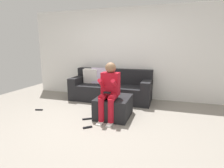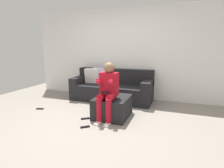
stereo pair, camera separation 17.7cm
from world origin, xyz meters
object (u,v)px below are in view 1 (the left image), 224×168
object	(u,v)px
remote_by_storage_bin	(87,119)
remote_near_ottoman	(88,127)
remote_under_side_table	(39,110)
couch_sectional	(111,88)
ottoman	(114,107)
person_seated	(109,89)

from	to	relation	value
remote_by_storage_bin	remote_near_ottoman	bearing A→B (deg)	-97.71
remote_under_side_table	remote_by_storage_bin	bearing A→B (deg)	-21.96
remote_by_storage_bin	remote_under_side_table	xyz separation A→B (m)	(-1.30, 0.16, 0.00)
couch_sectional	ottoman	distance (m)	1.26
ottoman	remote_by_storage_bin	size ratio (longest dim) A/B	3.92
ottoman	remote_under_side_table	distance (m)	1.78
ottoman	remote_by_storage_bin	world-z (taller)	ottoman
couch_sectional	ottoman	xyz separation A→B (m)	(0.44, -1.17, -0.12)
couch_sectional	ottoman	size ratio (longest dim) A/B	2.81
ottoman	remote_near_ottoman	bearing A→B (deg)	-113.02
remote_near_ottoman	remote_by_storage_bin	size ratio (longest dim) A/B	0.85
remote_near_ottoman	couch_sectional	bearing A→B (deg)	55.27
couch_sectional	remote_near_ottoman	bearing A→B (deg)	-85.23
person_seated	remote_near_ottoman	size ratio (longest dim) A/B	6.77
person_seated	remote_under_side_table	distance (m)	1.84
person_seated	ottoman	bearing A→B (deg)	78.58
person_seated	remote_by_storage_bin	world-z (taller)	person_seated
ottoman	person_seated	world-z (taller)	person_seated
ottoman	remote_under_side_table	size ratio (longest dim) A/B	4.61
ottoman	remote_under_side_table	bearing A→B (deg)	-174.44
remote_near_ottoman	remote_by_storage_bin	distance (m)	0.39
ottoman	remote_near_ottoman	size ratio (longest dim) A/B	4.59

